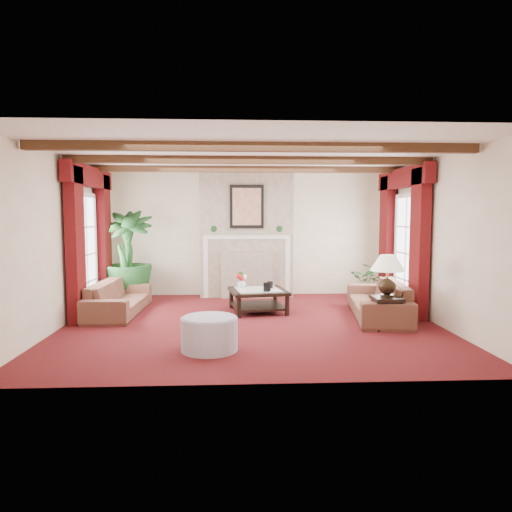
{
  "coord_description": "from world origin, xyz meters",
  "views": [
    {
      "loc": [
        -0.29,
        -7.37,
        1.75
      ],
      "look_at": [
        0.1,
        0.4,
        1.07
      ],
      "focal_mm": 32.0,
      "sensor_mm": 36.0,
      "label": 1
    }
  ],
  "objects": [
    {
      "name": "curtains_right",
      "position": [
        2.86,
        1.0,
        2.55
      ],
      "size": [
        0.2,
        2.4,
        2.55
      ],
      "primitive_type": null,
      "color": "#410A08",
      "rests_on": "ground"
    },
    {
      "name": "potted_palm",
      "position": [
        -2.46,
        1.99,
        0.52
      ],
      "size": [
        1.14,
        1.92,
        1.05
      ],
      "primitive_type": "imported",
      "rotation": [
        0.0,
        0.0,
        -0.02
      ],
      "color": "black",
      "rests_on": "ground"
    },
    {
      "name": "floor",
      "position": [
        0.0,
        0.0,
        0.0
      ],
      "size": [
        6.0,
        6.0,
        0.0
      ],
      "primitive_type": "plane",
      "color": "#3E0B0C",
      "rests_on": "ground"
    },
    {
      "name": "table_lamp",
      "position": [
        2.08,
        -0.53,
        0.84
      ],
      "size": [
        0.53,
        0.53,
        0.67
      ],
      "primitive_type": null,
      "color": "black",
      "rests_on": "side_table"
    },
    {
      "name": "photo_frame_a",
      "position": [
        0.31,
        0.6,
        0.49
      ],
      "size": [
        0.13,
        0.05,
        0.17
      ],
      "primitive_type": null,
      "rotation": [
        0.0,
        0.0,
        -0.24
      ],
      "color": "black",
      "rests_on": "coffee_table"
    },
    {
      "name": "curtains_left",
      "position": [
        -2.86,
        1.0,
        2.55
      ],
      "size": [
        0.2,
        2.4,
        2.55
      ],
      "primitive_type": null,
      "color": "#410A08",
      "rests_on": "ground"
    },
    {
      "name": "back_wall",
      "position": [
        0.0,
        2.75,
        1.35
      ],
      "size": [
        6.0,
        0.02,
        2.7
      ],
      "primitive_type": "cube",
      "color": "beige",
      "rests_on": "ground"
    },
    {
      "name": "small_plant",
      "position": [
        2.51,
        1.82,
        0.31
      ],
      "size": [
        1.45,
        1.46,
        0.62
      ],
      "primitive_type": "imported",
      "rotation": [
        0.0,
        0.0,
        -0.58
      ],
      "color": "black",
      "rests_on": "ground"
    },
    {
      "name": "fireplace",
      "position": [
        0.0,
        2.55,
        2.7
      ],
      "size": [
        2.0,
        0.52,
        2.7
      ],
      "primitive_type": null,
      "color": "tan",
      "rests_on": "ground"
    },
    {
      "name": "sofa_right",
      "position": [
        2.21,
        0.31,
        0.42
      ],
      "size": [
        2.3,
        1.23,
        0.83
      ],
      "primitive_type": "imported",
      "rotation": [
        0.0,
        0.0,
        -1.72
      ],
      "color": "#360E16",
      "rests_on": "ground"
    },
    {
      "name": "ottoman",
      "position": [
        -0.61,
        -1.52,
        0.22
      ],
      "size": [
        0.74,
        0.74,
        0.43
      ],
      "primitive_type": "cylinder",
      "color": "#938C9E",
      "rests_on": "ground"
    },
    {
      "name": "ceiling_beams",
      "position": [
        0.0,
        0.0,
        2.64
      ],
      "size": [
        6.0,
        3.0,
        0.12
      ],
      "primitive_type": null,
      "color": "#351E10",
      "rests_on": "ceiling"
    },
    {
      "name": "french_door_left",
      "position": [
        -2.97,
        1.0,
        2.13
      ],
      "size": [
        0.1,
        1.1,
        2.16
      ],
      "primitive_type": null,
      "color": "white",
      "rests_on": "ground"
    },
    {
      "name": "side_table",
      "position": [
        2.08,
        -0.53,
        0.25
      ],
      "size": [
        0.53,
        0.53,
        0.51
      ],
      "primitive_type": null,
      "rotation": [
        0.0,
        0.0,
        -0.28
      ],
      "color": "black",
      "rests_on": "ground"
    },
    {
      "name": "ceiling",
      "position": [
        0.0,
        0.0,
        2.7
      ],
      "size": [
        6.0,
        6.0,
        0.0
      ],
      "primitive_type": "plane",
      "rotation": [
        3.14,
        0.0,
        0.0
      ],
      "color": "white",
      "rests_on": "floor"
    },
    {
      "name": "sofa_left",
      "position": [
        -2.35,
        0.82,
        0.39
      ],
      "size": [
        2.01,
        0.68,
        0.78
      ],
      "primitive_type": "imported",
      "rotation": [
        0.0,
        0.0,
        1.55
      ],
      "color": "#360E16",
      "rests_on": "ground"
    },
    {
      "name": "left_wall",
      "position": [
        -3.0,
        0.0,
        1.35
      ],
      "size": [
        0.02,
        5.5,
        2.7
      ],
      "primitive_type": "cube",
      "color": "beige",
      "rests_on": "ground"
    },
    {
      "name": "french_door_right",
      "position": [
        2.97,
        1.0,
        2.13
      ],
      "size": [
        0.1,
        1.1,
        2.16
      ],
      "primitive_type": null,
      "color": "white",
      "rests_on": "ground"
    },
    {
      "name": "photo_frame_b",
      "position": [
        0.39,
        0.98,
        0.48
      ],
      "size": [
        0.11,
        0.03,
        0.14
      ],
      "primitive_type": null,
      "rotation": [
        0.0,
        0.0,
        0.05
      ],
      "color": "black",
      "rests_on": "coffee_table"
    },
    {
      "name": "coffee_table",
      "position": [
        0.16,
        0.88,
        0.2
      ],
      "size": [
        1.13,
        1.13,
        0.41
      ],
      "primitive_type": null,
      "rotation": [
        0.0,
        0.0,
        0.15
      ],
      "color": "black",
      "rests_on": "ground"
    },
    {
      "name": "right_wall",
      "position": [
        3.0,
        0.0,
        1.35
      ],
      "size": [
        0.02,
        5.5,
        2.7
      ],
      "primitive_type": "cube",
      "color": "beige",
      "rests_on": "ground"
    },
    {
      "name": "flower_vase",
      "position": [
        -0.14,
        1.15,
        0.49
      ],
      "size": [
        0.18,
        0.19,
        0.17
      ],
      "primitive_type": "imported",
      "rotation": [
        0.0,
        0.0,
        -0.03
      ],
      "color": "silver",
      "rests_on": "coffee_table"
    },
    {
      "name": "book",
      "position": [
        0.33,
        0.6,
        0.55
      ],
      "size": [
        0.22,
        0.12,
        0.28
      ],
      "primitive_type": "imported",
      "rotation": [
        0.0,
        0.0,
        0.25
      ],
      "color": "black",
      "rests_on": "coffee_table"
    }
  ]
}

